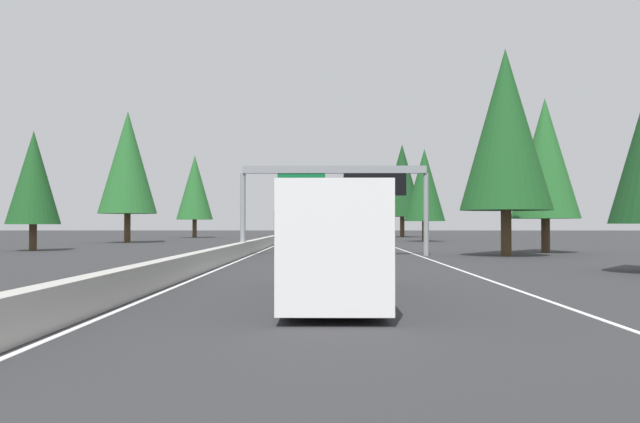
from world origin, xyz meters
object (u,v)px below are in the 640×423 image
at_px(sign_gantry_overhead, 337,184).
at_px(conifer_right_near, 506,130).
at_px(sedan_mid_left, 326,247).
at_px(conifer_right_far, 424,185).
at_px(conifer_left_near, 33,178).
at_px(minivan_far_right, 362,235).
at_px(box_truck_far_center, 329,228).
at_px(pickup_distant_b, 329,230).
at_px(conifer_left_mid, 128,162).
at_px(conifer_left_far, 195,188).
at_px(bus_distant_a, 333,239).
at_px(conifer_right_distant, 402,181).
at_px(sedan_mid_right, 352,234).
at_px(conifer_right_mid, 545,159).

xyz_separation_m(sign_gantry_overhead, conifer_right_near, (-0.33, -11.23, 3.62)).
xyz_separation_m(sedan_mid_left, conifer_right_far, (41.73, -11.89, 6.16)).
relative_size(conifer_right_far, conifer_left_near, 1.17).
height_order(minivan_far_right, conifer_right_far, conifer_right_far).
xyz_separation_m(sedan_mid_left, box_truck_far_center, (43.54, -0.31, 0.93)).
distance_m(pickup_distant_b, conifer_left_mid, 54.73).
bearing_deg(conifer_left_near, conifer_left_far, -3.04).
bearing_deg(bus_distant_a, conifer_right_distant, -7.31).
relative_size(minivan_far_right, conifer_left_mid, 0.33).
xyz_separation_m(conifer_right_far, conifer_left_mid, (-5.13, 34.72, 2.34)).
distance_m(sedan_mid_right, conifer_right_mid, 46.91).
xyz_separation_m(sedan_mid_right, conifer_right_distant, (15.64, -8.61, 8.43)).
distance_m(bus_distant_a, conifer_right_distant, 93.33).
xyz_separation_m(pickup_distant_b, conifer_right_near, (-82.11, -11.72, 7.51)).
bearing_deg(conifer_left_mid, bus_distant_a, -158.78).
distance_m(sedan_mid_right, conifer_right_near, 51.61).
height_order(pickup_distant_b, conifer_left_far, conifer_left_far).
bearing_deg(sedan_mid_right, conifer_left_mid, 123.04).
bearing_deg(conifer_left_near, pickup_distant_b, -17.87).
bearing_deg(sign_gantry_overhead, conifer_left_mid, 35.68).
xyz_separation_m(conifer_left_mid, conifer_left_far, (28.47, -2.28, -1.40)).
bearing_deg(conifer_right_mid, conifer_left_near, 85.39).
bearing_deg(conifer_left_far, minivan_far_right, -143.17).
bearing_deg(sedan_mid_right, conifer_right_far, -145.08).
relative_size(bus_distant_a, box_truck_far_center, 1.35).
height_order(sedan_mid_left, sedan_mid_right, same).
bearing_deg(sedan_mid_left, box_truck_far_center, -0.41).
height_order(conifer_right_near, conifer_left_near, conifer_right_near).
distance_m(sedan_mid_left, sedan_mid_right, 53.84).
xyz_separation_m(bus_distant_a, box_truck_far_center, (66.45, -0.03, -0.11)).
height_order(box_truck_far_center, conifer_right_far, conifer_right_far).
bearing_deg(minivan_far_right, conifer_right_distant, -12.74).
xyz_separation_m(sedan_mid_left, sedan_mid_right, (53.73, -3.51, 0.00)).
distance_m(sign_gantry_overhead, sedan_mid_left, 5.62).
bearing_deg(conifer_left_near, conifer_right_near, -104.04).
relative_size(box_truck_far_center, conifer_left_near, 0.89).
height_order(bus_distant_a, conifer_right_near, conifer_right_near).
bearing_deg(conifer_left_far, sedan_mid_right, -115.23).
height_order(bus_distant_a, sedan_mid_right, bus_distant_a).
distance_m(conifer_left_near, conifer_left_mid, 24.58).
distance_m(minivan_far_right, box_truck_far_center, 11.54).
bearing_deg(conifer_left_far, conifer_right_distant, -82.50).
bearing_deg(conifer_right_mid, pickup_distant_b, 11.88).
bearing_deg(sedan_mid_right, conifer_right_distant, -28.84).
xyz_separation_m(pickup_distant_b, conifer_left_near, (-73.27, 23.63, 4.91)).
bearing_deg(conifer_left_near, box_truck_far_center, -37.10).
bearing_deg(conifer_left_mid, conifer_left_far, -4.58).
height_order(conifer_right_far, conifer_left_near, conifer_right_far).
relative_size(sedan_mid_left, conifer_right_near, 0.32).
xyz_separation_m(conifer_right_mid, conifer_left_mid, (27.54, 39.19, 2.18)).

